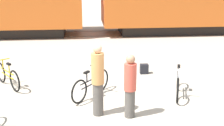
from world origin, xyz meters
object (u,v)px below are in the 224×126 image
object	(u,v)px
bicycle_silver	(178,83)
person_in_red	(130,86)
person_in_tan	(98,80)
backpack	(144,69)
bicycle_yellow	(7,76)
bicycle_black	(91,85)

from	to	relation	value
bicycle_silver	person_in_red	distance (m)	2.06
person_in_tan	person_in_red	size ratio (longest dim) A/B	1.14
person_in_tan	backpack	xyz separation A→B (m)	(1.76, 3.03, -0.76)
bicycle_yellow	person_in_tan	bearing A→B (deg)	-39.27
bicycle_black	person_in_red	distance (m)	1.69
person_in_red	bicycle_yellow	bearing A→B (deg)	13.79
bicycle_black	backpack	bearing A→B (deg)	44.60
person_in_tan	bicycle_black	bearing A→B (deg)	-55.70
person_in_tan	backpack	size ratio (longest dim) A/B	5.36
person_in_tan	person_in_red	xyz separation A→B (m)	(0.77, -0.19, -0.12)
bicycle_silver	person_in_red	bearing A→B (deg)	-141.94
backpack	bicycle_silver	bearing A→B (deg)	-73.37
bicycle_black	bicycle_silver	bearing A→B (deg)	-2.42
person_in_red	backpack	xyz separation A→B (m)	(0.99, 3.22, -0.64)
bicycle_yellow	person_in_tan	size ratio (longest dim) A/B	0.79
bicycle_black	bicycle_silver	distance (m)	2.50
person_in_tan	person_in_red	world-z (taller)	person_in_tan
person_in_red	backpack	world-z (taller)	person_in_red
person_in_tan	bicycle_yellow	bearing A→B (deg)	-11.91
backpack	person_in_red	bearing A→B (deg)	-107.13
bicycle_silver	backpack	size ratio (longest dim) A/B	4.99
bicycle_yellow	person_in_tan	xyz separation A→B (m)	(2.68, -2.19, 0.57)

